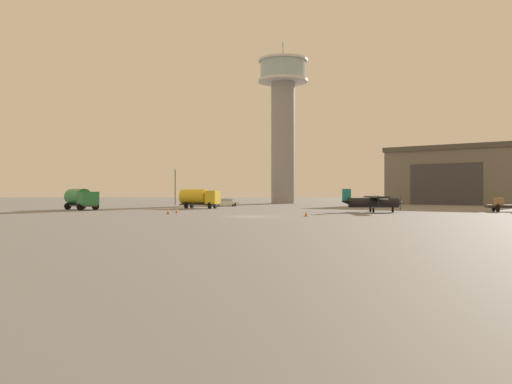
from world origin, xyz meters
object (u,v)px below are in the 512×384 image
traffic_cone_mid_apron (177,210)px  control_tower (283,113)px  car_white (225,202)px  traffic_cone_near_left (306,213)px  traffic_cone_near_right (168,211)px  truck_fuel_tanker_yellow (199,198)px  truck_fuel_tanker_green (81,198)px  light_post_west (175,182)px  airplane_black (373,201)px

traffic_cone_mid_apron → control_tower: bearing=71.8°
control_tower → car_white: (-12.47, -24.03, -19.72)m
traffic_cone_near_left → traffic_cone_near_right: (-15.29, 6.34, 0.05)m
control_tower → traffic_cone_near_right: 63.13m
truck_fuel_tanker_yellow → truck_fuel_tanker_green: 17.56m
car_white → light_post_west: size_ratio=0.66×
control_tower → truck_fuel_tanker_yellow: 43.97m
traffic_cone_mid_apron → car_white: bearing=80.1°
traffic_cone_near_right → car_white: bearing=79.9°
control_tower → car_white: size_ratio=7.48×
truck_fuel_tanker_yellow → traffic_cone_near_right: 20.81m
truck_fuel_tanker_green → traffic_cone_near_right: (14.56, -15.10, -1.34)m
control_tower → airplane_black: 56.66m
control_tower → traffic_cone_mid_apron: size_ratio=58.79×
truck_fuel_tanker_green → traffic_cone_near_right: truck_fuel_tanker_green is taller
light_post_west → traffic_cone_mid_apron: size_ratio=11.99×
airplane_black → traffic_cone_near_left: 14.30m
light_post_west → truck_fuel_tanker_green: bearing=-107.6°
car_white → traffic_cone_near_right: (-5.86, -32.93, -0.39)m
truck_fuel_tanker_yellow → car_white: 12.87m
airplane_black → light_post_west: (-29.75, 42.15, 3.14)m
traffic_cone_mid_apron → airplane_black: bearing=2.4°
truck_fuel_tanker_green → traffic_cone_near_left: bearing=12.8°
truck_fuel_tanker_yellow → traffic_cone_near_left: bearing=-44.2°
control_tower → traffic_cone_mid_apron: bearing=-108.2°
car_white → airplane_black: bearing=-72.5°
light_post_west → traffic_cone_near_right: 46.61m
traffic_cone_near_left → control_tower: bearing=87.2°
truck_fuel_tanker_green → control_tower: bearing=100.4°
car_white → traffic_cone_near_left: size_ratio=8.07×
truck_fuel_tanker_green → car_white: 27.13m
light_post_west → airplane_black: bearing=-54.8°
control_tower → truck_fuel_tanker_yellow: (-16.23, -36.30, -18.76)m
truck_fuel_tanker_yellow → light_post_west: (-6.79, 25.53, 2.82)m
airplane_black → truck_fuel_tanker_yellow: size_ratio=1.55×
airplane_black → control_tower: bearing=102.0°
truck_fuel_tanker_yellow → traffic_cone_near_right: (-2.10, -20.66, -1.35)m
truck_fuel_tanker_green → traffic_cone_near_left: 36.77m
traffic_cone_mid_apron → truck_fuel_tanker_yellow: bearing=85.2°
airplane_black → traffic_cone_near_right: airplane_black is taller
truck_fuel_tanker_green → car_white: size_ratio=1.29×
airplane_black → traffic_cone_mid_apron: airplane_black is taller
car_white → truck_fuel_tanker_yellow: bearing=-123.1°
car_white → light_post_west: (-10.55, 13.25, 3.78)m
truck_fuel_tanker_green → light_post_west: size_ratio=0.85×
traffic_cone_near_right → truck_fuel_tanker_yellow: bearing=84.2°
truck_fuel_tanker_green → traffic_cone_mid_apron: size_ratio=10.18×
truck_fuel_tanker_yellow → truck_fuel_tanker_green: truck_fuel_tanker_green is taller
truck_fuel_tanker_yellow → traffic_cone_mid_apron: truck_fuel_tanker_yellow is taller
control_tower → traffic_cone_near_right: bearing=-107.8°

